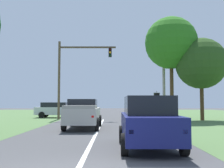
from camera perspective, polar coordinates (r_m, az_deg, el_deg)
ground_plane at (r=17.71m, az=-2.67°, el=-9.41°), size 120.00×120.00×0.00m
red_suv_near at (r=10.40m, az=7.82°, el=-7.69°), size 2.17×4.56×1.95m
pickup_truck_lead at (r=17.90m, az=-5.88°, el=-6.14°), size 2.22×5.34×1.92m
traffic_light at (r=27.81m, az=-8.02°, el=3.15°), size 5.87×0.40×7.91m
keep_moving_sign at (r=25.02m, az=9.58°, el=-3.74°), size 0.60×0.09×2.74m
oak_tree_right at (r=27.57m, az=18.42°, el=4.11°), size 4.91×4.91×7.91m
crossing_suv_far at (r=31.01m, az=-11.50°, el=-5.28°), size 4.58×2.04×1.70m
utility_pole_right at (r=28.18m, az=11.01°, el=1.92°), size 0.28×0.28×9.03m
extra_tree_1 at (r=27.88m, az=12.50°, el=8.40°), size 5.20×5.20×10.22m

